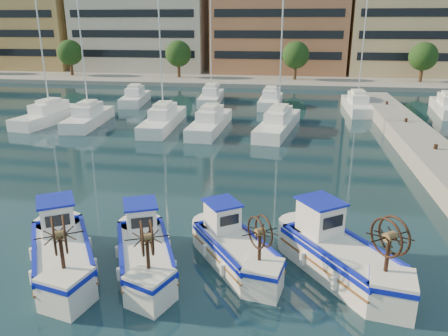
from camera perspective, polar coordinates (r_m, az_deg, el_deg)
ground at (r=17.17m, az=-5.89°, el=-12.32°), size 300.00×300.00×0.00m
waterfront at (r=79.46m, az=13.66°, el=19.65°), size 180.00×40.00×25.60m
yacht_marina at (r=43.02m, az=0.23°, el=7.42°), size 40.92×22.32×11.50m
fishing_boat_a at (r=17.38m, az=-20.46°, el=-9.94°), size 4.12×4.98×3.03m
fishing_boat_b at (r=16.67m, az=-10.35°, el=-10.46°), size 3.43×4.70×2.83m
fishing_boat_c at (r=16.77m, az=1.31°, el=-10.06°), size 3.85×4.43×2.73m
fishing_boat_d at (r=16.61m, az=14.76°, el=-10.59°), size 4.46×5.07×3.13m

